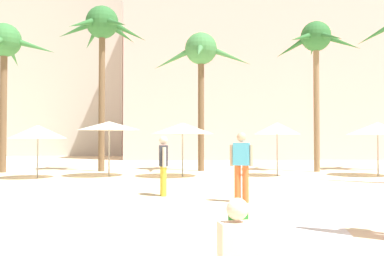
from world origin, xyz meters
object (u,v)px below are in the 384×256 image
object	(u,v)px
palm_tree_center	(102,32)
person_near_left	(163,163)
palm_tree_right	(201,56)
palm_tree_far_right	(4,49)
backpack	(238,224)
cafe_umbrella_4	(277,128)
cafe_umbrella_6	(109,126)
cafe_umbrella_3	(38,132)
palm_tree_far_left	(316,45)
cafe_umbrella_2	(183,128)
beach_towel	(298,229)
person_far_left	(241,164)
cafe_umbrella_5	(378,129)

from	to	relation	value
palm_tree_center	person_near_left	size ratio (longest dim) A/B	4.94
palm_tree_right	person_near_left	world-z (taller)	palm_tree_right
palm_tree_far_right	backpack	size ratio (longest dim) A/B	17.08
cafe_umbrella_4	cafe_umbrella_6	distance (m)	7.24
palm_tree_center	cafe_umbrella_3	world-z (taller)	palm_tree_center
palm_tree_far_left	cafe_umbrella_2	bearing A→B (deg)	-158.68
cafe_umbrella_2	beach_towel	xyz separation A→B (m)	(1.90, -10.60, -2.04)
cafe_umbrella_3	person_far_left	world-z (taller)	cafe_umbrella_3
cafe_umbrella_5	palm_tree_right	bearing A→B (deg)	156.62
beach_towel	cafe_umbrella_3	bearing A→B (deg)	127.61
palm_tree_far_right	palm_tree_center	bearing A→B (deg)	7.37
cafe_umbrella_4	person_near_left	size ratio (longest dim) A/B	1.38
backpack	palm_tree_right	bearing A→B (deg)	-121.66
palm_tree_center	cafe_umbrella_5	bearing A→B (deg)	-14.10
beach_towel	person_far_left	world-z (taller)	person_far_left
cafe_umbrella_2	cafe_umbrella_4	size ratio (longest dim) A/B	1.16
cafe_umbrella_2	person_near_left	world-z (taller)	cafe_umbrella_2
beach_towel	person_near_left	xyz separation A→B (m)	(-2.52, 4.52, 0.91)
cafe_umbrella_5	person_near_left	bearing A→B (deg)	-145.61
cafe_umbrella_2	person_far_left	size ratio (longest dim) A/B	1.53
palm_tree_far_left	person_far_left	distance (m)	12.43
person_far_left	palm_tree_right	bearing A→B (deg)	21.23
palm_tree_far_right	cafe_umbrella_3	xyz separation A→B (m)	(2.64, -3.11, -4.05)
cafe_umbrella_4	person_far_left	world-z (taller)	cafe_umbrella_4
palm_tree_right	cafe_umbrella_2	world-z (taller)	palm_tree_right
palm_tree_center	cafe_umbrella_5	distance (m)	13.73
cafe_umbrella_6	person_far_left	bearing A→B (deg)	-59.70
palm_tree_right	cafe_umbrella_4	bearing A→B (deg)	-45.31
cafe_umbrella_4	cafe_umbrella_2	bearing A→B (deg)	-176.96
cafe_umbrella_4	beach_towel	size ratio (longest dim) A/B	1.43
cafe_umbrella_5	person_far_left	size ratio (longest dim) A/B	1.48
palm_tree_far_left	backpack	bearing A→B (deg)	-113.05
cafe_umbrella_3	palm_tree_right	bearing A→B (deg)	28.99
cafe_umbrella_2	beach_towel	size ratio (longest dim) A/B	1.66
palm_tree_right	cafe_umbrella_5	world-z (taller)	palm_tree_right
cafe_umbrella_6	person_near_left	bearing A→B (deg)	-68.51
palm_tree_far_right	beach_towel	size ratio (longest dim) A/B	4.44
cafe_umbrella_5	cafe_umbrella_3	bearing A→B (deg)	-177.69
person_near_left	person_far_left	bearing A→B (deg)	-40.60
palm_tree_far_right	cafe_umbrella_5	bearing A→B (deg)	-8.46
cafe_umbrella_5	person_far_left	xyz separation A→B (m)	(-7.08, -7.54, -1.09)
cafe_umbrella_3	palm_tree_center	bearing A→B (deg)	62.30
person_far_left	cafe_umbrella_6	bearing A→B (deg)	49.36
palm_tree_center	cafe_umbrella_2	size ratio (longest dim) A/B	3.07
palm_tree_right	cafe_umbrella_5	size ratio (longest dim) A/B	2.69
beach_towel	person_far_left	bearing A→B (deg)	99.24
palm_tree_far_left	palm_tree_right	bearing A→B (deg)	171.98
palm_tree_center	person_near_left	distance (m)	11.61
cafe_umbrella_3	person_far_left	xyz separation A→B (m)	(7.30, -6.96, -0.92)
palm_tree_center	palm_tree_right	bearing A→B (deg)	1.33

